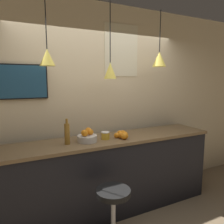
{
  "coord_description": "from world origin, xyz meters",
  "views": [
    {
      "loc": [
        -1.28,
        -2.0,
        1.82
      ],
      "look_at": [
        0.0,
        0.55,
        1.39
      ],
      "focal_mm": 35.0,
      "sensor_mm": 36.0,
      "label": 1
    }
  ],
  "objects_px": {
    "bar_stool": "(113,210)",
    "juice_bottle": "(67,133)",
    "spread_jar": "(105,136)",
    "mounted_tv": "(12,82)",
    "fruit_bowl": "(87,137)"
  },
  "relations": [
    {
      "from": "bar_stool",
      "to": "fruit_bowl",
      "type": "bearing_deg",
      "value": 96.98
    },
    {
      "from": "bar_stool",
      "to": "mounted_tv",
      "type": "bearing_deg",
      "value": 131.81
    },
    {
      "from": "juice_bottle",
      "to": "spread_jar",
      "type": "height_order",
      "value": "juice_bottle"
    },
    {
      "from": "bar_stool",
      "to": "spread_jar",
      "type": "bearing_deg",
      "value": 72.8
    },
    {
      "from": "spread_jar",
      "to": "mounted_tv",
      "type": "height_order",
      "value": "mounted_tv"
    },
    {
      "from": "spread_jar",
      "to": "mounted_tv",
      "type": "bearing_deg",
      "value": 159.55
    },
    {
      "from": "juice_bottle",
      "to": "mounted_tv",
      "type": "distance_m",
      "value": 0.91
    },
    {
      "from": "bar_stool",
      "to": "spread_jar",
      "type": "xyz_separation_m",
      "value": [
        0.18,
        0.59,
        0.67
      ]
    },
    {
      "from": "bar_stool",
      "to": "juice_bottle",
      "type": "relative_size",
      "value": 2.07
    },
    {
      "from": "mounted_tv",
      "to": "fruit_bowl",
      "type": "bearing_deg",
      "value": -25.93
    },
    {
      "from": "bar_stool",
      "to": "juice_bottle",
      "type": "distance_m",
      "value": 1.01
    },
    {
      "from": "spread_jar",
      "to": "fruit_bowl",
      "type": "bearing_deg",
      "value": 179.24
    },
    {
      "from": "spread_jar",
      "to": "bar_stool",
      "type": "bearing_deg",
      "value": -107.2
    },
    {
      "from": "juice_bottle",
      "to": "fruit_bowl",
      "type": "bearing_deg",
      "value": 0.75
    },
    {
      "from": "spread_jar",
      "to": "mounted_tv",
      "type": "relative_size",
      "value": 0.13
    }
  ]
}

